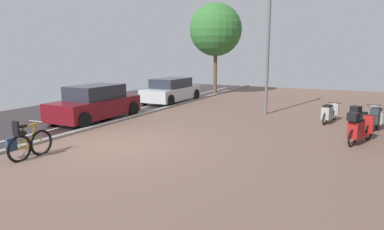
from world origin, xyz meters
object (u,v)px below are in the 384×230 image
(scooter_extra, at_px, (358,129))
(lamp_post, at_px, (268,41))
(street_tree, at_px, (216,30))
(parked_car_far, at_px, (171,91))
(scooter_far, at_px, (376,117))
(scooter_near, at_px, (362,120))
(bicycle_foreground, at_px, (28,144))
(parked_car_near, at_px, (95,104))
(scooter_mid, at_px, (329,113))

(scooter_extra, relative_size, lamp_post, 0.29)
(street_tree, bearing_deg, parked_car_far, -99.74)
(scooter_far, height_order, parked_car_far, parked_car_far)
(scooter_near, height_order, parked_car_far, parked_car_far)
(bicycle_foreground, xyz_separation_m, parked_car_far, (-1.98, 10.94, 0.26))
(scooter_near, relative_size, scooter_far, 0.94)
(lamp_post, bearing_deg, parked_car_far, 165.67)
(street_tree, bearing_deg, scooter_far, -36.55)
(parked_car_near, bearing_deg, scooter_near, 12.44)
(parked_car_far, distance_m, lamp_post, 6.55)
(parked_car_near, distance_m, street_tree, 11.15)
(parked_car_far, relative_size, lamp_post, 0.69)
(scooter_mid, bearing_deg, parked_car_far, 164.52)
(scooter_near, bearing_deg, street_tree, 137.21)
(bicycle_foreground, relative_size, scooter_near, 0.82)
(bicycle_foreground, relative_size, lamp_post, 0.24)
(scooter_far, relative_size, parked_car_near, 0.46)
(lamp_post, xyz_separation_m, street_tree, (-5.04, 5.97, 0.95))
(bicycle_foreground, bearing_deg, scooter_mid, 52.38)
(scooter_far, relative_size, lamp_post, 0.31)
(scooter_far, relative_size, parked_car_far, 0.45)
(parked_car_near, relative_size, lamp_post, 0.68)
(lamp_post, bearing_deg, scooter_mid, -17.85)
(scooter_mid, xyz_separation_m, lamp_post, (-2.76, 0.89, 2.88))
(scooter_far, distance_m, parked_car_near, 10.94)
(scooter_near, relative_size, parked_car_near, 0.43)
(parked_car_near, bearing_deg, scooter_extra, 3.62)
(scooter_near, relative_size, lamp_post, 0.29)
(scooter_mid, bearing_deg, parked_car_near, -157.08)
(bicycle_foreground, distance_m, scooter_mid, 10.81)
(lamp_post, bearing_deg, bicycle_foreground, -112.08)
(scooter_mid, height_order, lamp_post, lamp_post)
(scooter_mid, bearing_deg, bicycle_foreground, -127.62)
(scooter_near, height_order, parked_car_near, parked_car_near)
(scooter_extra, distance_m, lamp_post, 6.22)
(scooter_far, bearing_deg, scooter_near, -108.21)
(lamp_post, bearing_deg, street_tree, 130.17)
(street_tree, bearing_deg, scooter_extra, -47.96)
(scooter_mid, xyz_separation_m, parked_car_far, (-8.58, 2.37, 0.26))
(scooter_extra, relative_size, parked_car_far, 0.43)
(scooter_near, bearing_deg, lamp_post, 149.13)
(parked_car_far, bearing_deg, scooter_far, -13.86)
(scooter_near, xyz_separation_m, scooter_extra, (-0.08, -1.56, 0.01))
(parked_car_near, xyz_separation_m, parked_car_far, (0.12, 6.05, -0.03))
(scooter_extra, height_order, lamp_post, lamp_post)
(scooter_mid, xyz_separation_m, scooter_far, (1.66, -0.15, 0.01))
(scooter_mid, height_order, street_tree, street_tree)
(scooter_far, xyz_separation_m, parked_car_far, (-10.23, 2.53, 0.24))
(parked_car_near, relative_size, parked_car_far, 0.99)
(bicycle_foreground, xyz_separation_m, scooter_near, (7.82, 7.07, 0.07))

